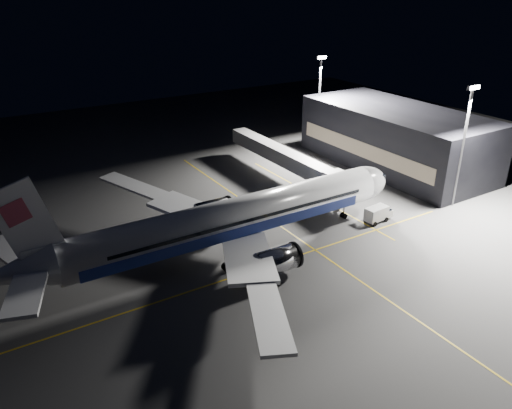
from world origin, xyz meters
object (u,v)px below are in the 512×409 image
Objects in this scene: jet_bridge at (288,159)px; floodlight_mast_north at (319,94)px; safety_cone_c at (199,212)px; baggage_tug at (180,224)px; safety_cone_a at (217,212)px; service_truck at (378,213)px; safety_cone_b at (202,223)px; floodlight_mast_south at (464,136)px; airliner at (227,220)px.

floodlight_mast_north is at bearing 37.74° from jet_bridge.
safety_cone_c is at bearing -155.22° from floodlight_mast_north.
floodlight_mast_north is (18.00, 13.93, 7.79)m from jet_bridge.
baggage_tug is (-43.93, -21.59, -11.53)m from floodlight_mast_north.
safety_cone_c is (-2.59, 1.52, -0.00)m from safety_cone_a.
safety_cone_b is at bearing 145.75° from service_truck.
baggage_tug is 3.64m from safety_cone_b.
floodlight_mast_south is (18.00, -24.07, 7.79)m from jet_bridge.
service_truck is at bearing -8.44° from airliner.
jet_bridge reaches higher than service_truck.
airliner is 104.16× the size of safety_cone_c.
floodlight_mast_north is at bearing 2.59° from baggage_tug.
floodlight_mast_north is 3.97× the size of service_truck.
airliner is 14.97m from safety_cone_c.
floodlight_mast_south is 19.16m from service_truck.
floodlight_mast_north is 1.00× the size of floodlight_mast_south.
airliner reaches higher than safety_cone_a.
floodlight_mast_south is 6.69× the size of baggage_tug.
jet_bridge is 22.22m from service_truck.
floodlight_mast_north is 40.52m from service_truck.
floodlight_mast_south is 3.97× the size of service_truck.
floodlight_mast_south reaches higher than safety_cone_b.
jet_bridge is at bearing 38.04° from airliner.
safety_cone_a is at bearing -8.20° from baggage_tug.
jet_bridge is 58.28× the size of safety_cone_c.
airliner is 11.79× the size of service_truck.
floodlight_mast_south reaches higher than safety_cone_c.
floodlight_mast_south is at bearing -13.52° from service_truck.
baggage_tug reaches higher than safety_cone_b.
service_truck is at bearing -113.48° from floodlight_mast_north.
airliner is 1.79× the size of jet_bridge.
service_truck is at bearing 171.85° from floodlight_mast_south.
airliner is at bearing -110.70° from safety_cone_a.
safety_cone_c is at bearing 12.32° from baggage_tug.
baggage_tug is at bearing -163.54° from jet_bridge.
baggage_tug is at bearing 172.13° from safety_cone_b.
floodlight_mast_south is (41.08, -6.01, 7.21)m from airliner.
baggage_tug is (-43.93, 16.41, -11.53)m from floodlight_mast_south.
jet_bridge is 19.66m from safety_cone_a.
safety_cone_b is at bearing -31.45° from baggage_tug.
floodlight_mast_south is at bearing -53.21° from jet_bridge.
safety_cone_c is at bearing 137.40° from service_truck.
baggage_tug is 5.50× the size of safety_cone_b.
airliner reaches higher than baggage_tug.
safety_cone_b is (-22.37, -8.15, -4.30)m from jet_bridge.
service_truck is at bearing -37.23° from safety_cone_c.
airliner is at bearing -142.09° from floodlight_mast_north.
floodlight_mast_north is at bearing 37.91° from airliner.
jet_bridge is 24.19m from safety_cone_b.
safety_cone_a is (-20.82, 16.27, -1.08)m from service_truck.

